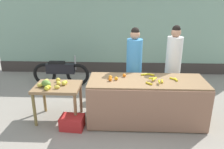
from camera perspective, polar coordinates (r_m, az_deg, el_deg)
The scene contains 12 objects.
ground_plane at distance 4.74m, azimuth 3.14°, elevation -11.47°, with size 24.00×24.00×0.00m, color gray.
market_wall_back at distance 7.20m, azimuth 3.15°, elevation 11.92°, with size 8.28×0.23×3.03m.
fruit_stall_counter at distance 4.54m, azimuth 8.69°, elevation -6.74°, with size 2.27×0.88×0.89m.
side_table_wooden at distance 4.62m, azimuth -13.73°, elevation -4.00°, with size 0.91×0.68×0.75m.
banana_bunch_pile at distance 4.40m, azimuth 11.70°, elevation -1.10°, with size 0.68×0.60×0.07m.
orange_pile at distance 4.35m, azimuth 0.83°, elevation -0.78°, with size 0.35×0.31×0.07m.
mango_papaya_pile at distance 4.56m, azimuth -15.40°, elevation -2.29°, with size 0.59×0.54×0.14m.
vendor_woman_blue_shirt at distance 4.99m, azimuth 5.63°, elevation 1.65°, with size 0.34×0.34×1.82m.
vendor_woman_white_shirt at distance 5.19m, azimuth 15.31°, elevation 1.99°, with size 0.34×0.34×1.86m.
parked_motorcycle at distance 6.47m, azimuth -12.96°, elevation 0.66°, with size 1.60×0.18×0.88m.
produce_crate at distance 4.47m, azimuth -10.13°, elevation -11.97°, with size 0.44×0.32×0.26m, color red.
produce_sack at distance 5.42m, azimuth -3.77°, elevation -4.38°, with size 0.36×0.30×0.49m, color tan.
Camera 1 is at (-0.08, -4.06, 2.45)m, focal length 35.72 mm.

